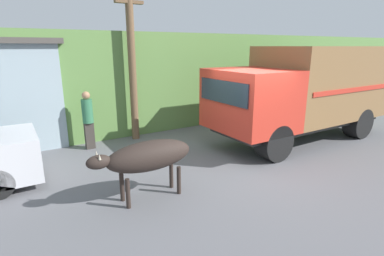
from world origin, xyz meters
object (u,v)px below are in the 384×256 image
(cargo_truck, at_px, (307,89))
(pedestrian_on_hill, at_px, (88,117))
(utility_pole, at_px, (132,61))
(brown_cow, at_px, (148,157))

(cargo_truck, height_order, pedestrian_on_hill, cargo_truck)
(pedestrian_on_hill, distance_m, utility_pole, 2.28)
(brown_cow, xyz_separation_m, utility_pole, (1.33, 4.13, 1.69))
(cargo_truck, relative_size, brown_cow, 3.03)
(utility_pole, bearing_deg, pedestrian_on_hill, -170.81)
(brown_cow, relative_size, pedestrian_on_hill, 1.22)
(cargo_truck, relative_size, pedestrian_on_hill, 3.70)
(cargo_truck, bearing_deg, pedestrian_on_hill, 159.79)
(cargo_truck, height_order, utility_pole, utility_pole)
(cargo_truck, bearing_deg, brown_cow, -167.08)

